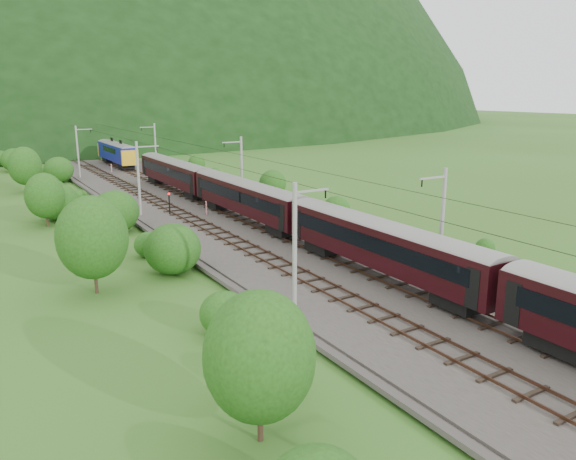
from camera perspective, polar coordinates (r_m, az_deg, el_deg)
ground at (r=38.69m, az=8.55°, el=-6.66°), size 600.00×600.00×0.00m
railbed at (r=46.33m, az=0.68°, el=-2.81°), size 14.00×220.00×0.30m
track_left at (r=45.10m, az=-1.92°, el=-3.00°), size 2.40×220.00×0.27m
track_right at (r=47.53m, az=3.14°, el=-2.12°), size 2.40×220.00×0.27m
catenary_left at (r=62.79m, az=-14.89°, el=5.24°), size 2.54×192.28×8.00m
catenary_right at (r=67.19m, az=-4.79°, el=6.21°), size 2.54×192.28×8.00m
overhead_wires at (r=44.82m, az=0.70°, el=5.72°), size 4.83×198.00×0.03m
mountain_main at (r=288.95m, az=-26.86°, el=9.83°), size 504.00×360.00×244.00m
train at (r=48.72m, az=1.62°, el=1.93°), size 2.82×133.93×4.89m
hazard_post_near at (r=98.50m, az=-17.50°, el=6.04°), size 0.15×0.15×1.43m
hazard_post_far at (r=61.96m, az=-8.29°, el=2.23°), size 0.16×0.16×1.55m
signal at (r=62.94m, az=-11.97°, el=2.84°), size 0.26×0.26×2.39m
vegetation_left at (r=52.54m, az=-19.47°, el=1.03°), size 12.52×149.50×6.82m
vegetation_right at (r=55.81m, az=9.74°, el=1.19°), size 7.05×104.60×3.20m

